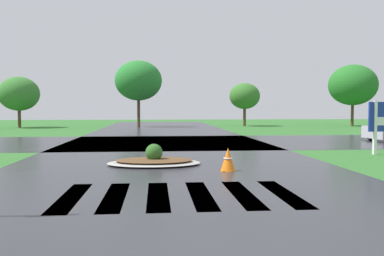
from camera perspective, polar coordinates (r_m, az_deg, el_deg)
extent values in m
cube|color=#2B2B30|center=(13.56, -2.88, -5.02)|extent=(10.50, 80.00, 0.01)
cube|color=#2B2B30|center=(22.22, -3.71, -1.95)|extent=(90.00, 9.45, 0.01)
cube|color=white|center=(9.05, -16.31, -9.10)|extent=(0.45, 2.95, 0.01)
cube|color=white|center=(8.92, -10.55, -9.21)|extent=(0.45, 2.95, 0.01)
cube|color=white|center=(8.87, -4.68, -9.23)|extent=(0.45, 2.95, 0.01)
cube|color=white|center=(8.92, 1.18, -9.15)|extent=(0.45, 2.95, 0.01)
cube|color=white|center=(9.06, 6.92, -8.99)|extent=(0.45, 2.95, 0.01)
cube|color=white|center=(9.29, 12.42, -8.74)|extent=(0.45, 2.95, 0.01)
cube|color=white|center=(17.86, 23.84, 0.05)|extent=(0.13, 0.13, 2.13)
ellipsoid|color=#9E9B93|center=(13.56, -5.24, -4.79)|extent=(3.03, 2.01, 0.12)
ellipsoid|color=brown|center=(13.54, -5.24, -4.42)|extent=(2.48, 1.65, 0.10)
sphere|color=#2D6023|center=(13.52, -5.24, -3.36)|extent=(0.56, 0.56, 0.56)
cylinder|color=black|center=(25.70, 23.47, -0.82)|extent=(0.66, 0.29, 0.64)
cone|color=orange|center=(12.17, 4.97, -4.32)|extent=(0.44, 0.44, 0.69)
torus|color=white|center=(12.17, 4.97, -4.16)|extent=(0.27, 0.27, 0.04)
cube|color=orange|center=(12.22, 4.96, -5.85)|extent=(0.36, 0.36, 0.03)
cylinder|color=#4C3823|center=(41.17, -22.64, 1.31)|extent=(0.28, 0.28, 1.83)
ellipsoid|color=#35712D|center=(41.18, -22.69, 4.37)|extent=(3.67, 3.67, 3.12)
cylinder|color=#4C3823|center=(39.81, -7.35, 2.20)|extent=(0.28, 0.28, 2.85)
ellipsoid|color=#26762D|center=(39.89, -7.37, 6.48)|extent=(4.46, 4.46, 3.79)
cylinder|color=#4C3823|center=(41.71, 7.23, 1.59)|extent=(0.28, 0.28, 1.93)
ellipsoid|color=#346E28|center=(41.71, 7.25, 4.38)|extent=(3.04, 3.04, 2.58)
cylinder|color=#4C3823|center=(44.05, 21.17, 1.81)|extent=(0.28, 0.28, 2.42)
ellipsoid|color=#246C24|center=(44.11, 21.24, 5.53)|extent=(4.72, 4.72, 4.01)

